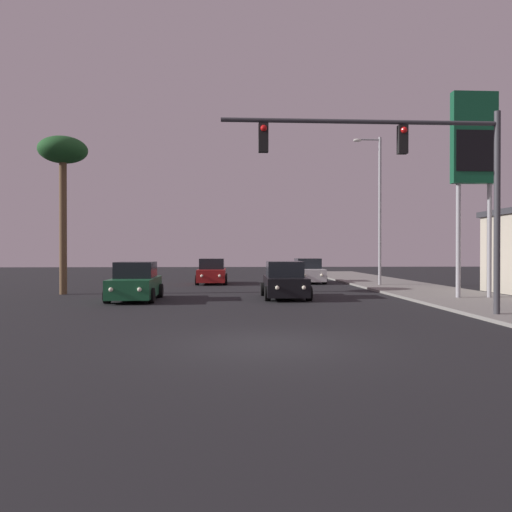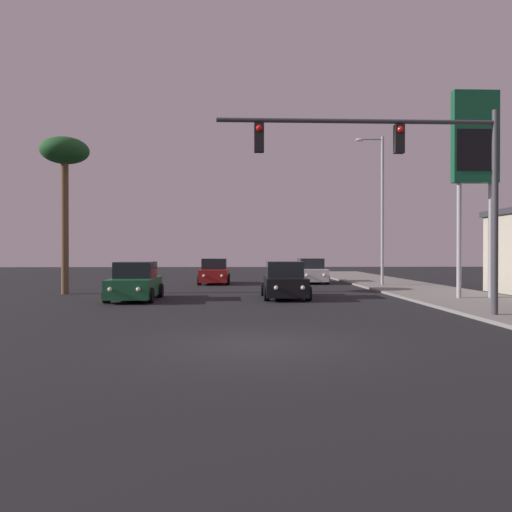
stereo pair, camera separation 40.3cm
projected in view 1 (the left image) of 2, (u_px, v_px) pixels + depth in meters
The scene contains 10 objects.
ground_plane at pixel (265, 344), 11.41m from camera, with size 120.00×120.00×0.00m, color black.
sidewalk_right at pixel (464, 299), 21.92m from camera, with size 5.00×60.00×0.12m.
car_red at pixel (212, 272), 33.21m from camera, with size 2.04×4.32×1.68m.
car_white at pixel (308, 272), 34.15m from camera, with size 2.04×4.31×1.68m.
car_green at pixel (135, 283), 21.81m from camera, with size 2.04×4.32×1.68m.
car_black at pixel (285, 281), 22.86m from camera, with size 2.04×4.33×1.68m.
traffic_light_mast at pixel (416, 167), 15.80m from camera, with size 8.94×0.36×6.50m.
street_lamp at pixel (378, 203), 30.40m from camera, with size 1.74×0.24×9.00m.
gas_station_sign at pixel (474, 149), 21.83m from camera, with size 2.00×0.42×9.00m.
palm_tree_near at pixel (63, 158), 24.83m from camera, with size 2.40×2.40×7.87m.
Camera 1 is at (-0.84, -11.36, 2.10)m, focal length 35.00 mm.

